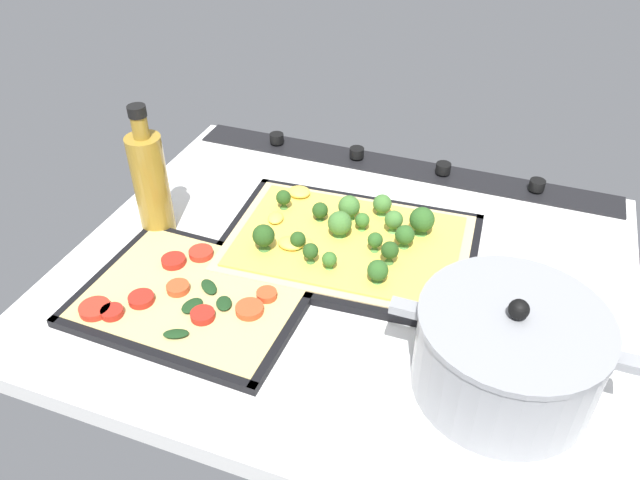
{
  "coord_description": "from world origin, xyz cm",
  "views": [
    {
      "loc": [
        -21.4,
        69.39,
        61.02
      ],
      "look_at": [
        4.34,
        -0.36,
        4.14
      ],
      "focal_mm": 34.8,
      "sensor_mm": 36.0,
      "label": 1
    }
  ],
  "objects_px": {
    "broccoli_pizza": "(349,238)",
    "cooking_pot": "(507,352)",
    "baking_tray_front": "(348,247)",
    "veggie_pizza_back": "(192,295)",
    "oil_bottle": "(151,182)",
    "baking_tray_back": "(195,298)"
  },
  "relations": [
    {
      "from": "broccoli_pizza",
      "to": "cooking_pot",
      "type": "bearing_deg",
      "value": 143.01
    },
    {
      "from": "baking_tray_front",
      "to": "cooking_pot",
      "type": "height_order",
      "value": "cooking_pot"
    },
    {
      "from": "broccoli_pizza",
      "to": "baking_tray_back",
      "type": "relative_size",
      "value": 1.2
    },
    {
      "from": "baking_tray_front",
      "to": "veggie_pizza_back",
      "type": "xyz_separation_m",
      "value": [
        0.17,
        0.19,
        0.01
      ]
    },
    {
      "from": "baking_tray_front",
      "to": "oil_bottle",
      "type": "xyz_separation_m",
      "value": [
        0.31,
        0.06,
        0.09
      ]
    },
    {
      "from": "cooking_pot",
      "to": "veggie_pizza_back",
      "type": "bearing_deg",
      "value": -0.34
    },
    {
      "from": "baking_tray_front",
      "to": "broccoli_pizza",
      "type": "xyz_separation_m",
      "value": [
        0.0,
        -0.0,
        0.02
      ]
    },
    {
      "from": "oil_bottle",
      "to": "baking_tray_front",
      "type": "bearing_deg",
      "value": -169.92
    },
    {
      "from": "broccoli_pizza",
      "to": "veggie_pizza_back",
      "type": "relative_size",
      "value": 1.3
    },
    {
      "from": "veggie_pizza_back",
      "to": "oil_bottle",
      "type": "distance_m",
      "value": 0.21
    },
    {
      "from": "baking_tray_front",
      "to": "baking_tray_back",
      "type": "bearing_deg",
      "value": 48.03
    },
    {
      "from": "veggie_pizza_back",
      "to": "cooking_pot",
      "type": "relative_size",
      "value": 1.03
    },
    {
      "from": "broccoli_pizza",
      "to": "oil_bottle",
      "type": "xyz_separation_m",
      "value": [
        0.31,
        0.06,
        0.07
      ]
    },
    {
      "from": "broccoli_pizza",
      "to": "cooking_pot",
      "type": "relative_size",
      "value": 1.33
    },
    {
      "from": "baking_tray_front",
      "to": "broccoli_pizza",
      "type": "distance_m",
      "value": 0.02
    },
    {
      "from": "baking_tray_back",
      "to": "baking_tray_front",
      "type": "bearing_deg",
      "value": -131.97
    },
    {
      "from": "cooking_pot",
      "to": "oil_bottle",
      "type": "bearing_deg",
      "value": -13.58
    },
    {
      "from": "veggie_pizza_back",
      "to": "baking_tray_back",
      "type": "bearing_deg",
      "value": -137.78
    },
    {
      "from": "veggie_pizza_back",
      "to": "cooking_pot",
      "type": "height_order",
      "value": "cooking_pot"
    },
    {
      "from": "baking_tray_front",
      "to": "veggie_pizza_back",
      "type": "height_order",
      "value": "veggie_pizza_back"
    },
    {
      "from": "baking_tray_back",
      "to": "veggie_pizza_back",
      "type": "xyz_separation_m",
      "value": [
        0.0,
        0.0,
        0.01
      ]
    },
    {
      "from": "baking_tray_back",
      "to": "oil_bottle",
      "type": "xyz_separation_m",
      "value": [
        0.14,
        -0.13,
        0.09
      ]
    }
  ]
}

